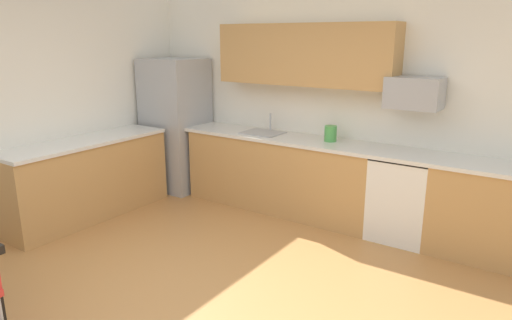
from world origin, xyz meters
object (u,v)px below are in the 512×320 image
refrigerator (176,125)px  microwave (414,93)px  kettle (331,134)px  oven_range (402,197)px

refrigerator → microwave: refrigerator is taller
refrigerator → kettle: size_ratio=9.08×
oven_range → microwave: 1.10m
oven_range → microwave: microwave is taller
oven_range → kettle: 1.05m
microwave → kettle: bearing=-176.8°
refrigerator → microwave: (3.18, 0.18, 0.64)m
microwave → kettle: microwave is taller
refrigerator → oven_range: 3.21m
microwave → kettle: size_ratio=2.70×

